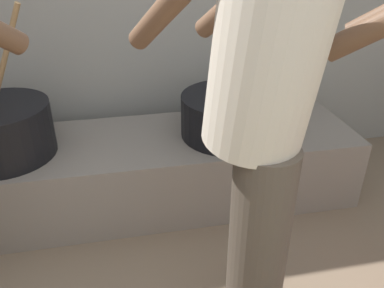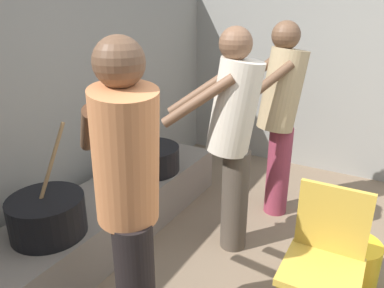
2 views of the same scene
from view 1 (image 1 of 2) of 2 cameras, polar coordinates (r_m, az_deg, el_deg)
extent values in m
cube|color=gray|center=(2.40, -13.54, 18.38)|extent=(4.95, 0.20, 1.92)
cube|color=slate|center=(2.18, -9.54, -4.03)|extent=(2.48, 0.60, 0.39)
cylinder|color=black|center=(2.07, -25.77, 1.69)|extent=(0.48, 0.48, 0.25)
cylinder|color=#937047|center=(1.94, -25.42, 10.54)|extent=(0.25, 0.08, 0.51)
cylinder|color=black|center=(2.08, 5.35, 4.12)|extent=(0.50, 0.50, 0.22)
cylinder|color=#4C4238|center=(1.41, 9.37, -15.00)|extent=(0.20, 0.20, 0.80)
cylinder|color=beige|center=(1.07, 11.35, 15.07)|extent=(0.43, 0.48, 0.68)
camera|label=2|loc=(1.92, -106.14, 5.93)|focal=34.78mm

